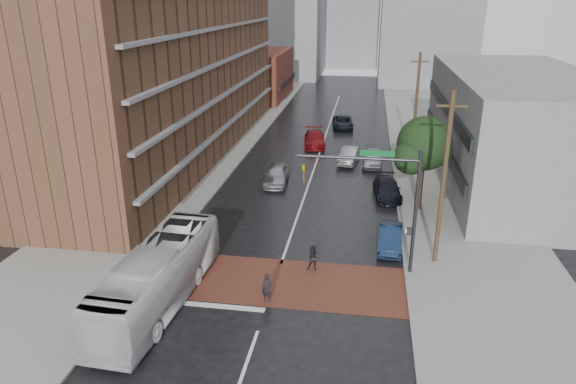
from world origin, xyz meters
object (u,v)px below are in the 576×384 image
(car_travel_b, at_px, (349,155))
(car_parked_near, at_px, (390,238))
(pedestrian_a, at_px, (267,288))
(transit_bus, at_px, (158,277))
(pedestrian_b, at_px, (313,258))
(suv_travel, at_px, (343,122))
(car_parked_mid, at_px, (387,189))
(car_travel_a, at_px, (276,175))
(car_parked_far, at_px, (373,158))
(car_travel_c, at_px, (315,139))

(car_travel_b, height_order, car_parked_near, car_travel_b)
(pedestrian_a, bearing_deg, car_travel_b, 101.10)
(transit_bus, height_order, car_parked_near, transit_bus)
(transit_bus, xyz_separation_m, pedestrian_b, (7.25, 4.49, -0.76))
(suv_travel, xyz_separation_m, car_parked_mid, (4.60, -22.00, -0.01))
(suv_travel, bearing_deg, pedestrian_b, -95.58)
(pedestrian_b, height_order, car_travel_a, car_travel_a)
(car_parked_mid, bearing_deg, car_parked_far, 92.44)
(transit_bus, xyz_separation_m, car_parked_near, (11.61, 8.02, -0.86))
(pedestrian_b, distance_m, car_travel_a, 14.68)
(car_parked_far, bearing_deg, pedestrian_a, -100.82)
(suv_travel, relative_size, car_parked_near, 1.22)
(car_travel_b, bearing_deg, car_parked_mid, -60.07)
(suv_travel, height_order, car_parked_far, car_parked_far)
(car_travel_b, distance_m, car_parked_mid, 9.00)
(transit_bus, relative_size, car_parked_mid, 2.34)
(pedestrian_b, distance_m, car_travel_b, 20.69)
(car_parked_far, bearing_deg, pedestrian_b, -97.59)
(car_travel_c, bearing_deg, transit_bus, -105.85)
(pedestrian_a, relative_size, car_parked_near, 0.39)
(pedestrian_a, height_order, suv_travel, pedestrian_a)
(transit_bus, relative_size, car_travel_a, 2.36)
(pedestrian_a, relative_size, car_parked_mid, 0.34)
(car_parked_far, bearing_deg, car_travel_c, 137.62)
(car_parked_near, distance_m, car_parked_mid, 8.75)
(car_travel_b, xyz_separation_m, car_parked_far, (2.17, -0.47, 0.03))
(car_travel_a, bearing_deg, car_parked_far, 34.61)
(car_travel_a, height_order, car_parked_mid, car_travel_a)
(car_travel_c, bearing_deg, car_parked_far, -51.38)
(suv_travel, bearing_deg, transit_bus, -106.22)
(suv_travel, distance_m, car_parked_far, 14.51)
(pedestrian_a, bearing_deg, car_parked_far, 95.86)
(car_travel_a, bearing_deg, car_parked_near, -53.01)
(pedestrian_b, distance_m, car_parked_far, 20.45)
(car_parked_mid, bearing_deg, car_travel_a, 163.99)
(car_travel_b, bearing_deg, car_travel_c, 134.21)
(transit_bus, xyz_separation_m, suv_travel, (7.03, 38.76, -0.84))
(car_travel_a, relative_size, car_parked_near, 1.14)
(pedestrian_b, bearing_deg, suv_travel, 96.03)
(car_travel_c, relative_size, car_parked_far, 1.20)
(car_parked_near, bearing_deg, car_travel_a, 133.96)
(transit_bus, height_order, pedestrian_b, transit_bus)
(pedestrian_b, height_order, car_travel_b, pedestrian_b)
(car_travel_c, distance_m, car_parked_mid, 15.41)
(car_travel_b, height_order, car_travel_c, car_travel_c)
(car_travel_b, xyz_separation_m, car_parked_mid, (3.27, -8.38, -0.03))
(transit_bus, bearing_deg, car_travel_b, 74.70)
(pedestrian_b, xyz_separation_m, car_travel_c, (-2.69, 25.97, -0.01))
(suv_travel, bearing_deg, car_parked_mid, -84.12)
(pedestrian_b, bearing_deg, transit_bus, -142.51)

